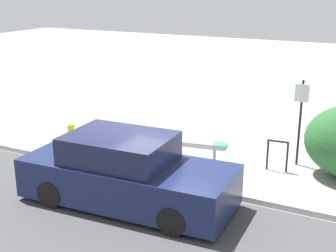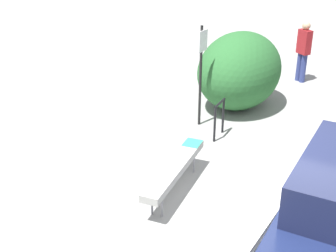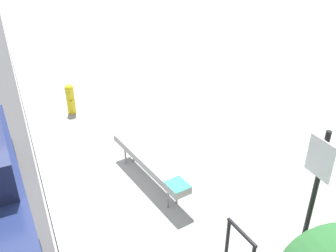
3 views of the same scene
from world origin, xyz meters
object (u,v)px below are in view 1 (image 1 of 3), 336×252
sign_post (300,115)px  fire_hydrant (71,135)px  bike_rack (277,152)px  bench (188,143)px  parked_car_near (126,174)px

sign_post → fire_hydrant: 6.49m
sign_post → fire_hydrant: size_ratio=3.01×
bike_rack → sign_post: (0.36, 0.66, 0.88)m
bike_rack → sign_post: 1.16m
bench → bike_rack: size_ratio=2.66×
bench → parked_car_near: (-0.06, -3.03, 0.23)m
bike_rack → fire_hydrant: (-5.82, -1.05, -0.09)m
fire_hydrant → parked_car_near: size_ratio=0.16×
sign_post → parked_car_near: (-2.82, -4.02, -0.69)m
bike_rack → parked_car_near: bearing=-126.2°
bike_rack → fire_hydrant: bearing=-169.8°
bike_rack → sign_post: sign_post is taller
bench → sign_post: (2.76, 0.98, 0.92)m
sign_post → parked_car_near: 4.96m
bench → parked_car_near: size_ratio=0.46×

